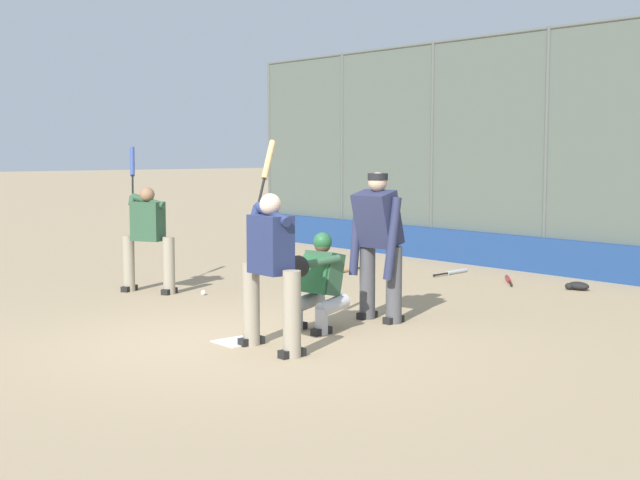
{
  "coord_description": "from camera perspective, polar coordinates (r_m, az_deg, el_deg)",
  "views": [
    {
      "loc": [
        -7.79,
        5.29,
        2.04
      ],
      "look_at": [
        -0.17,
        -1.0,
        1.05
      ],
      "focal_mm": 50.0,
      "sensor_mm": 36.0,
      "label": 1
    }
  ],
  "objects": [
    {
      "name": "ground_plane",
      "position": [
        9.63,
        -5.26,
        -6.53
      ],
      "size": [
        160.0,
        160.0,
        0.0
      ],
      "primitive_type": "plane",
      "color": "tan"
    },
    {
      "name": "home_plate_marker",
      "position": [
        9.63,
        -5.26,
        -6.49
      ],
      "size": [
        0.43,
        0.43,
        0.01
      ],
      "primitive_type": "cube",
      "color": "white",
      "rests_on": "ground_plane"
    },
    {
      "name": "backstop_fence",
      "position": [
        14.63,
        18.4,
        5.77
      ],
      "size": [
        18.22,
        0.08,
        4.08
      ],
      "color": "#515651",
      "rests_on": "ground_plane"
    },
    {
      "name": "padding_wall",
      "position": [
        14.65,
        17.97,
        -1.39
      ],
      "size": [
        17.77,
        0.18,
        0.59
      ],
      "primitive_type": "cube",
      "color": "navy",
      "rests_on": "ground_plane"
    },
    {
      "name": "batter_at_plate",
      "position": [
        9.06,
        -3.18,
        -1.65
      ],
      "size": [
        1.02,
        0.61,
        2.16
      ],
      "rotation": [
        0.0,
        0.0,
        -0.02
      ],
      "color": "gray",
      "rests_on": "ground_plane"
    },
    {
      "name": "catcher_behind_plate",
      "position": [
        10.11,
        -0.13,
        -2.58
      ],
      "size": [
        0.62,
        0.73,
        1.12
      ],
      "rotation": [
        0.0,
        0.0,
        0.14
      ],
      "color": "#B7B7BC",
      "rests_on": "ground_plane"
    },
    {
      "name": "umpire_home",
      "position": [
        10.63,
        3.74,
        -0.1
      ],
      "size": [
        0.72,
        0.48,
        1.79
      ],
      "rotation": [
        0.0,
        0.0,
        0.11
      ],
      "color": "#4C4C51",
      "rests_on": "ground_plane"
    },
    {
      "name": "batter_on_deck",
      "position": [
        13.04,
        -10.97,
        0.29
      ],
      "size": [
        1.12,
        0.62,
        2.11
      ],
      "rotation": [
        0.0,
        0.0,
        0.49
      ],
      "color": "gray",
      "rests_on": "ground_plane"
    },
    {
      "name": "spare_bat_near_backstop",
      "position": [
        14.25,
        11.96,
        -2.5
      ],
      "size": [
        0.65,
        0.69,
        0.07
      ],
      "rotation": [
        0.0,
        0.0,
        5.46
      ],
      "color": "black",
      "rests_on": "ground_plane"
    },
    {
      "name": "spare_bat_by_padding",
      "position": [
        15.07,
        1.77,
        -1.94
      ],
      "size": [
        0.25,
        0.88,
        0.07
      ],
      "rotation": [
        0.0,
        0.0,
        1.8
      ],
      "color": "black",
      "rests_on": "ground_plane"
    },
    {
      "name": "spare_bat_first_base_side",
      "position": [
        14.99,
        8.59,
        -2.03
      ],
      "size": [
        0.16,
        0.92,
        0.07
      ],
      "rotation": [
        0.0,
        0.0,
        4.83
      ],
      "color": "black",
      "rests_on": "ground_plane"
    },
    {
      "name": "fielding_glove_on_dirt",
      "position": [
        13.66,
        16.15,
        -2.84
      ],
      "size": [
        0.34,
        0.26,
        0.12
      ],
      "color": "black",
      "rests_on": "ground_plane"
    },
    {
      "name": "baseball_loose",
      "position": [
        12.76,
        -7.47,
        -3.36
      ],
      "size": [
        0.07,
        0.07,
        0.07
      ],
      "primitive_type": "sphere",
      "color": "white",
      "rests_on": "ground_plane"
    }
  ]
}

